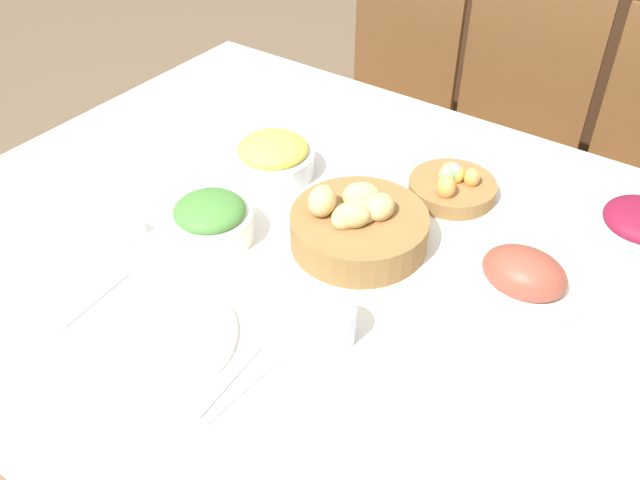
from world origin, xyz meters
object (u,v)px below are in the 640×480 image
fork (96,300)px  knife (229,381)px  butter_dish (116,226)px  chair_far_left (382,96)px  bread_basket (358,225)px  spoon (244,389)px  dinner_plate (158,337)px  ham_platter (524,275)px  egg_basket (452,186)px  green_salad_bowl (211,220)px  pineapple_bowl (273,157)px  chair_far_center (503,134)px  drinking_cup (333,324)px

fork → knife: 0.32m
butter_dish → knife: bearing=-19.8°
chair_far_left → bread_basket: size_ratio=3.42×
spoon → dinner_plate: bearing=-175.4°
bread_basket → ham_platter: bread_basket is taller
egg_basket → green_salad_bowl: green_salad_bowl is taller
bread_basket → egg_basket: 0.27m
spoon → green_salad_bowl: bearing=143.8°
chair_far_left → spoon: size_ratio=5.66×
spoon → fork: bearing=-175.4°
bread_basket → dinner_plate: 0.44m
chair_far_left → green_salad_bowl: chair_far_left is taller
chair_far_left → butter_dish: 1.26m
egg_basket → green_salad_bowl: size_ratio=1.13×
ham_platter → chair_far_left: bearing=132.5°
knife → spoon: bearing=-4.6°
fork → spoon: (0.35, 0.00, 0.00)m
butter_dish → pineapple_bowl: bearing=70.7°
spoon → pineapple_bowl: bearing=128.4°
pineapple_bowl → butter_dish: (-0.13, -0.36, -0.03)m
fork → green_salad_bowl: bearing=74.3°
chair_far_center → green_salad_bowl: bearing=-100.8°
spoon → drinking_cup: 0.18m
dinner_plate → bread_basket: bearing=71.6°
butter_dish → chair_far_center: bearing=73.9°
drinking_cup → butter_dish: 0.52m
drinking_cup → ham_platter: bearing=55.2°
drinking_cup → butter_dish: size_ratio=0.78×
ham_platter → drinking_cup: ham_platter is taller
chair_far_center → drinking_cup: chair_far_center is taller
chair_far_center → bread_basket: chair_far_center is taller
green_salad_bowl → dinner_plate: size_ratio=0.62×
egg_basket → drinking_cup: bearing=-87.2°
bread_basket → fork: size_ratio=1.66×
chair_far_center → dinner_plate: bearing=-94.7°
green_salad_bowl → egg_basket: bearing=51.4°
ham_platter → egg_basket: bearing=141.8°
dinner_plate → ham_platter: bearing=46.6°
drinking_cup → butter_dish: drinking_cup is taller
spoon → ham_platter: bearing=65.7°
bread_basket → drinking_cup: 0.26m
bread_basket → ham_platter: (0.32, 0.07, -0.02)m
knife → spoon: (0.03, 0.00, 0.00)m
egg_basket → green_salad_bowl: bearing=-128.6°
chair_far_left → bread_basket: bearing=-57.2°
bread_basket → fork: bread_basket is taller
bread_basket → knife: size_ratio=1.66×
butter_dish → green_salad_bowl: bearing=30.5°
dinner_plate → spoon: 0.19m
chair_far_center → dinner_plate: 1.41m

